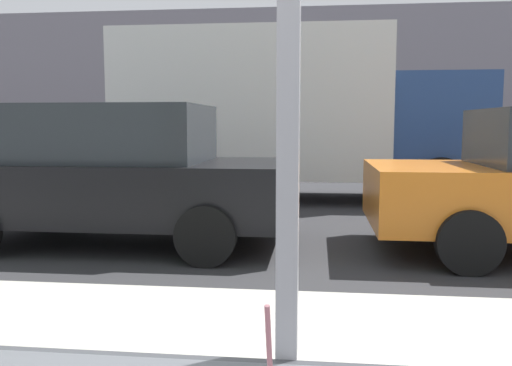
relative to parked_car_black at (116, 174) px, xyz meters
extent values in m
plane|color=#2D2D30|center=(2.35, 2.91, -0.86)|extent=(60.00, 60.00, 0.00)
cube|color=#35373A|center=(2.35, -5.06, 0.06)|extent=(2.33, 0.02, 0.02)
cube|color=#9E9EA3|center=(2.35, -5.01, 0.77)|extent=(0.05, 0.08, 1.40)
cube|color=gray|center=(2.35, 15.12, 2.06)|extent=(28.00, 1.20, 5.84)
cube|color=black|center=(0.00, 0.00, -0.19)|extent=(4.17, 1.86, 0.69)
cube|color=#282D33|center=(0.00, 0.00, 0.49)|extent=(2.17, 1.64, 0.67)
cylinder|color=black|center=(1.29, 0.93, -0.54)|extent=(0.64, 0.18, 0.64)
cylinder|color=black|center=(1.29, -0.93, -0.54)|extent=(0.64, 0.18, 0.64)
cylinder|color=black|center=(-1.29, 0.93, -0.54)|extent=(0.64, 0.18, 0.64)
cylinder|color=black|center=(3.89, 0.94, -0.54)|extent=(0.64, 0.18, 0.64)
cylinder|color=black|center=(3.89, -0.94, -0.54)|extent=(0.64, 0.18, 0.64)
cube|color=silver|center=(1.18, 4.15, 0.96)|extent=(5.05, 2.20, 2.72)
cube|color=navy|center=(4.50, 4.15, 0.54)|extent=(1.90, 2.10, 1.90)
cylinder|color=black|center=(4.50, 5.20, -0.41)|extent=(0.90, 0.24, 0.90)
cylinder|color=black|center=(4.50, 3.10, -0.41)|extent=(0.90, 0.24, 0.90)
cylinder|color=black|center=(0.26, 5.25, -0.41)|extent=(0.90, 0.24, 0.90)
cylinder|color=black|center=(0.26, 3.05, -0.41)|extent=(0.90, 0.24, 0.90)
camera|label=1|loc=(2.42, -6.24, 0.61)|focal=37.66mm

